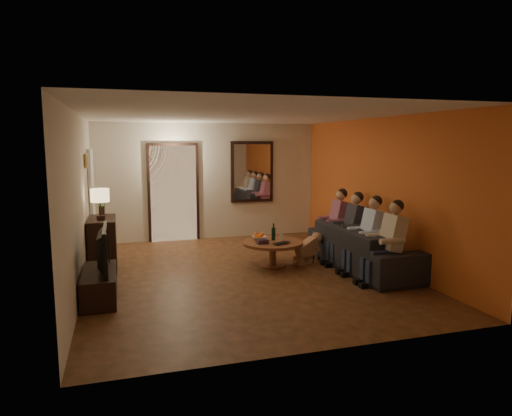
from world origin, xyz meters
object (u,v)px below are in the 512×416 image
object	(u,v)px
person_c	(351,231)
person_d	(336,226)
tv	(98,249)
dog	(307,248)
person_a	(389,246)
coffee_table	(273,254)
bowl	(259,238)
laptop	(284,244)
sofa	(364,247)
wine_bottle	(274,232)
tv_stand	(100,285)
table_lamp	(100,204)
person_b	(369,238)
dresser	(103,243)

from	to	relation	value
person_c	person_d	world-z (taller)	same
tv	dog	bearing A→B (deg)	-74.84
person_a	person_c	world-z (taller)	same
coffee_table	bowl	world-z (taller)	bowl
person_a	laptop	size ratio (longest dim) A/B	3.65
sofa	person_d	size ratio (longest dim) A/B	2.11
tv	wine_bottle	xyz separation A→B (m)	(2.90, 1.02, -0.10)
tv_stand	laptop	world-z (taller)	laptop
tv_stand	person_a	distance (m)	4.29
sofa	bowl	world-z (taller)	sofa
dog	wine_bottle	xyz separation A→B (m)	(-0.62, 0.06, 0.32)
table_lamp	tv	xyz separation A→B (m)	(0.00, -1.47, -0.44)
person_b	laptop	xyz separation A→B (m)	(-1.29, 0.57, -0.14)
tv	person_c	size ratio (longest dim) A/B	0.88
bowl	table_lamp	bearing A→B (deg)	172.86
tv	coffee_table	distance (m)	3.03
dog	laptop	world-z (taller)	dog
coffee_table	person_d	bearing A→B (deg)	14.26
table_lamp	person_a	bearing A→B (deg)	-25.30
sofa	dog	world-z (taller)	sofa
tv_stand	person_b	world-z (taller)	person_b
tv_stand	tv	world-z (taller)	tv
wine_bottle	sofa	bearing A→B (deg)	-24.23
person_b	bowl	xyz separation A→B (m)	(-1.57, 1.07, -0.12)
coffee_table	wine_bottle	xyz separation A→B (m)	(0.05, 0.10, 0.38)
person_b	wine_bottle	size ratio (longest dim) A/B	3.87
tv	coffee_table	xyz separation A→B (m)	(2.85, 0.92, -0.48)
coffee_table	tv_stand	bearing A→B (deg)	-162.15
tv_stand	sofa	size ratio (longest dim) A/B	0.48
table_lamp	tv	bearing A→B (deg)	-90.00
table_lamp	coffee_table	xyz separation A→B (m)	(2.85, -0.55, -0.92)
tv_stand	sofa	world-z (taller)	sofa
person_a	person_b	distance (m)	0.60
dresser	bowl	distance (m)	2.72
coffee_table	laptop	size ratio (longest dim) A/B	3.22
dresser	sofa	distance (m)	4.53
person_c	bowl	xyz separation A→B (m)	(-1.57, 0.47, -0.12)
dresser	table_lamp	distance (m)	0.74
dresser	sofa	bearing A→B (deg)	-16.95
tv_stand	dresser	bearing A→B (deg)	90.00
tv_stand	tv	xyz separation A→B (m)	(0.00, 0.00, 0.51)
table_lamp	wine_bottle	size ratio (longest dim) A/B	1.74
person_d	laptop	size ratio (longest dim) A/B	3.65
dresser	laptop	distance (m)	3.13
laptop	tv	bearing A→B (deg)	167.72
table_lamp	person_c	distance (m)	4.34
table_lamp	person_c	world-z (taller)	table_lamp
bowl	laptop	distance (m)	0.57
dog	coffee_table	size ratio (longest dim) A/B	0.53
tv	laptop	size ratio (longest dim) A/B	3.22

